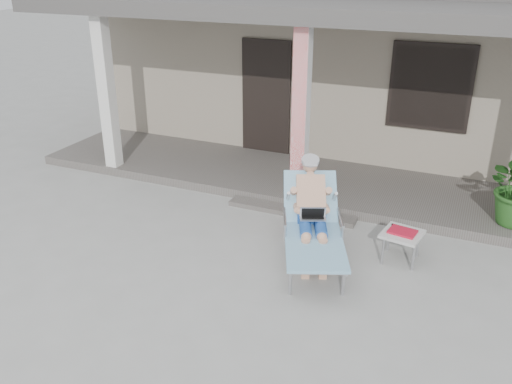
% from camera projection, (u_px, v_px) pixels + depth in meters
% --- Properties ---
extents(ground, '(60.00, 60.00, 0.00)m').
position_uv_depth(ground, '(241.00, 273.00, 6.76)').
color(ground, '#9E9E99').
rests_on(ground, ground).
extents(house, '(10.40, 5.40, 3.30)m').
position_uv_depth(house, '(368.00, 55.00, 11.54)').
color(house, gray).
rests_on(house, ground).
extents(porch_deck, '(10.00, 2.00, 0.15)m').
position_uv_depth(porch_deck, '(314.00, 182.00, 9.24)').
color(porch_deck, '#605B56').
rests_on(porch_deck, ground).
extents(porch_overhang, '(10.00, 2.30, 2.85)m').
position_uv_depth(porch_overhang, '(321.00, 16.00, 8.10)').
color(porch_overhang, silver).
rests_on(porch_overhang, porch_deck).
extents(porch_step, '(2.00, 0.30, 0.07)m').
position_uv_depth(porch_step, '(291.00, 211.00, 8.29)').
color(porch_step, '#605B56').
rests_on(porch_step, ground).
extents(lounger, '(1.35, 1.96, 1.23)m').
position_uv_depth(lounger, '(313.00, 202.00, 6.86)').
color(lounger, '#B7B7BC').
rests_on(lounger, ground).
extents(side_table, '(0.55, 0.55, 0.43)m').
position_uv_depth(side_table, '(402.00, 235.00, 6.89)').
color(side_table, beige).
rests_on(side_table, ground).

